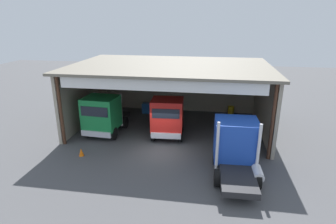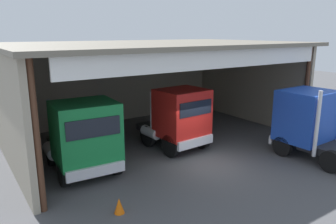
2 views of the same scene
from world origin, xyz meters
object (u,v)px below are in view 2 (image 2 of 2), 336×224
truck_blue_center_left_bay (313,123)px  traffic_cone (119,206)px  truck_green_right_bay (83,136)px  truck_red_center_right_bay (178,118)px  tool_cart (86,124)px  oil_drum (186,106)px

truck_blue_center_left_bay → traffic_cone: truck_blue_center_left_bay is taller
truck_blue_center_left_bay → traffic_cone: 10.50m
truck_green_right_bay → truck_red_center_right_bay: size_ratio=1.22×
tool_cart → traffic_cone: (-2.40, -9.76, -0.22)m
truck_red_center_right_bay → oil_drum: truck_red_center_right_bay is taller
truck_blue_center_left_bay → traffic_cone: (-10.40, 0.46, -1.42)m
truck_green_right_bay → truck_red_center_right_bay: 5.22m
truck_green_right_bay → oil_drum: truck_green_right_bay is taller
truck_green_right_bay → traffic_cone: (-0.20, -3.87, -1.43)m
truck_green_right_bay → tool_cart: truck_green_right_bay is taller
traffic_cone → truck_green_right_bay: bearing=87.0°
tool_cart → traffic_cone: 10.05m
truck_green_right_bay → truck_red_center_right_bay: truck_green_right_bay is taller
truck_green_right_bay → traffic_cone: bearing=90.5°
truck_red_center_right_bay → truck_blue_center_left_bay: 6.72m
truck_green_right_bay → oil_drum: (10.52, 6.49, -1.25)m
oil_drum → tool_cart: size_ratio=0.92×
tool_cart → truck_green_right_bay: bearing=-110.5°
tool_cart → truck_red_center_right_bay: bearing=-62.1°
traffic_cone → truck_blue_center_left_bay: bearing=-2.5°
truck_green_right_bay → truck_blue_center_left_bay: truck_blue_center_left_bay is taller
traffic_cone → oil_drum: bearing=44.0°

